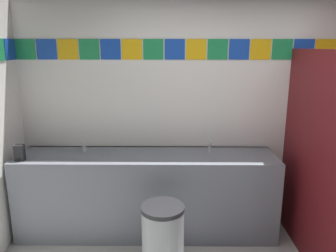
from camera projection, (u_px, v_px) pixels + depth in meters
The scene contains 6 objects.
wall_back at pixel (225, 113), 3.64m from camera, with size 4.57×0.09×2.55m.
vanity_counter at pixel (147, 193), 3.52m from camera, with size 2.73×0.60×0.89m.
faucet_left at pixel (84, 147), 3.50m from camera, with size 0.04×0.10×0.14m.
faucet_right at pixel (210, 148), 3.48m from camera, with size 0.04×0.10×0.14m.
soap_dispenser at pixel (20, 153), 3.23m from camera, with size 0.09×0.09×0.16m.
trash_bin at pixel (163, 238), 2.92m from camera, with size 0.39×0.39×0.64m.
Camera 1 is at (-0.61, -1.91, 2.01)m, focal length 34.53 mm.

